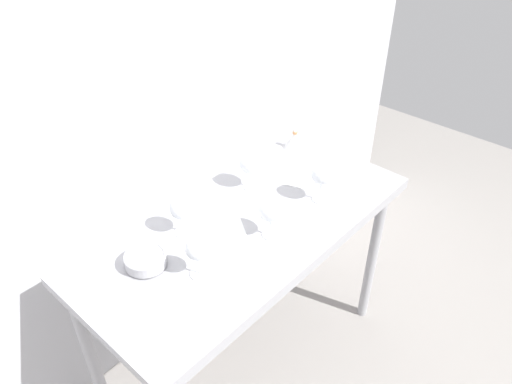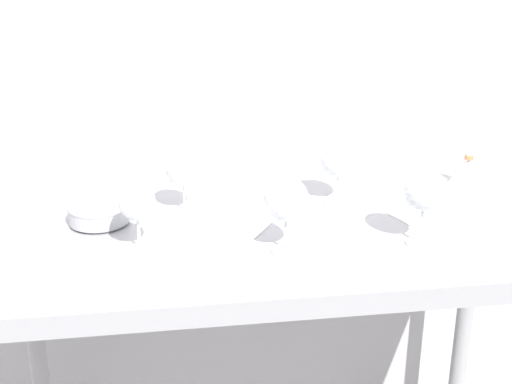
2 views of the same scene
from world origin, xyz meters
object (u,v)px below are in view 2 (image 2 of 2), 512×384
object	(u,v)px
tasting_bowl	(99,212)
wine_glass_far_right	(339,159)
wine_glass_near_center	(288,200)
tasting_sheet_lower	(214,235)
wine_glass_near_right	(424,192)
wine_glass_near_left	(137,204)
decanter_funnel	(467,172)
tasting_sheet_upper	(416,205)
wine_glass_far_left	(183,170)

from	to	relation	value
tasting_bowl	wine_glass_far_right	bearing A→B (deg)	4.84
wine_glass_near_center	tasting_bowl	distance (m)	0.48
tasting_sheet_lower	wine_glass_near_center	bearing A→B (deg)	-2.13
wine_glass_near_right	wine_glass_near_left	size ratio (longest dim) A/B	1.12
wine_glass_near_center	decanter_funnel	size ratio (longest dim) A/B	1.44
wine_glass_far_right	decanter_funnel	world-z (taller)	wine_glass_far_right
decanter_funnel	tasting_sheet_upper	bearing A→B (deg)	-147.13
wine_glass_far_right	wine_glass_near_center	world-z (taller)	wine_glass_near_center
wine_glass_near_center	tasting_sheet_lower	world-z (taller)	wine_glass_near_center
wine_glass_near_center	tasting_sheet_lower	size ratio (longest dim) A/B	0.69
wine_glass_near_right	tasting_bowl	distance (m)	0.77
wine_glass_near_left	tasting_sheet_lower	distance (m)	0.21
wine_glass_far_left	decanter_funnel	world-z (taller)	wine_glass_far_left
wine_glass_near_left	wine_glass_near_right	bearing A→B (deg)	-4.79
wine_glass_near_right	tasting_sheet_upper	distance (m)	0.27
tasting_sheet_upper	decanter_funnel	xyz separation A→B (m)	(0.19, 0.12, 0.04)
decanter_funnel	tasting_bowl	bearing A→B (deg)	-173.01
wine_glass_far_left	tasting_sheet_lower	size ratio (longest dim) A/B	0.64
tasting_bowl	decanter_funnel	xyz separation A→B (m)	(0.99, 0.12, 0.01)
tasting_sheet_lower	decanter_funnel	size ratio (longest dim) A/B	2.08
tasting_sheet_lower	tasting_bowl	distance (m)	0.29
wine_glass_near_right	tasting_sheet_upper	xyz separation A→B (m)	(0.07, 0.22, -0.13)
wine_glass_near_center	wine_glass_near_right	bearing A→B (deg)	-0.94
wine_glass_near_left	wine_glass_near_center	bearing A→B (deg)	-8.37
tasting_sheet_lower	wine_glass_near_left	bearing A→B (deg)	-127.52
tasting_sheet_upper	wine_glass_near_right	bearing A→B (deg)	-128.00
decanter_funnel	wine_glass_near_left	bearing A→B (deg)	-161.87
tasting_sheet_upper	tasting_sheet_lower	distance (m)	0.54
wine_glass_near_left	wine_glass_far_right	bearing A→B (deg)	23.69
wine_glass_near_right	wine_glass_far_right	xyz separation A→B (m)	(-0.12, 0.27, -0.01)
wine_glass_far_right	wine_glass_near_center	xyz separation A→B (m)	(-0.18, -0.27, 0.00)
wine_glass_near_right	tasting_bowl	bearing A→B (deg)	162.91
wine_glass_near_right	tasting_sheet_lower	size ratio (longest dim) A/B	0.71
wine_glass_near_right	tasting_sheet_lower	xyz separation A→B (m)	(-0.46, 0.11, -0.13)
wine_glass_near_center	wine_glass_near_left	bearing A→B (deg)	171.63
wine_glass_far_left	wine_glass_near_left	size ratio (longest dim) A/B	1.01
wine_glass_far_right	tasting_sheet_lower	distance (m)	0.39
wine_glass_far_left	wine_glass_near_left	distance (m)	0.24
wine_glass_near_left	tasting_sheet_lower	world-z (taller)	wine_glass_near_left
tasting_sheet_upper	wine_glass_near_center	bearing A→B (deg)	-170.01
wine_glass_near_right	wine_glass_far_left	bearing A→B (deg)	153.25
wine_glass_near_right	decanter_funnel	xyz separation A→B (m)	(0.26, 0.34, -0.09)
wine_glass_near_right	wine_glass_near_left	xyz separation A→B (m)	(-0.63, 0.05, -0.01)
wine_glass_far_left	wine_glass_near_right	bearing A→B (deg)	-26.75
tasting_sheet_upper	decanter_funnel	bearing A→B (deg)	13.02
wine_glass_near_center	tasting_sheet_upper	bearing A→B (deg)	29.84
wine_glass_far_left	wine_glass_near_right	world-z (taller)	wine_glass_near_right
tasting_sheet_lower	wine_glass_near_right	bearing A→B (deg)	19.14
wine_glass_near_left	wine_glass_far_right	distance (m)	0.55
wine_glass_near_left	wine_glass_near_center	distance (m)	0.33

